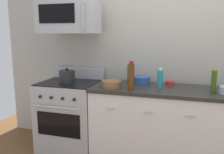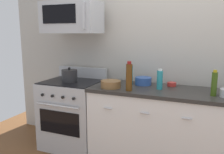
% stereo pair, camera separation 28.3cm
% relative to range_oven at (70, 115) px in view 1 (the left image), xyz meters
% --- Properties ---
extents(back_wall, '(4.95, 0.10, 2.70)m').
position_rel_range_oven_xyz_m(back_wall, '(1.30, 0.41, 0.88)').
color(back_wall, '#B7B2A8').
rests_on(back_wall, ground_plane).
extents(counter_unit, '(1.86, 0.66, 0.92)m').
position_rel_range_oven_xyz_m(counter_unit, '(1.30, -0.00, -0.01)').
color(counter_unit, white).
rests_on(counter_unit, ground_plane).
extents(range_oven, '(0.76, 0.69, 1.07)m').
position_rel_range_oven_xyz_m(range_oven, '(0.00, 0.00, 0.00)').
color(range_oven, '#B7BABF').
rests_on(range_oven, ground_plane).
extents(microwave, '(0.74, 0.44, 0.40)m').
position_rel_range_oven_xyz_m(microwave, '(0.00, 0.04, 1.28)').
color(microwave, '#B7BABF').
extents(bottle_sparkling_teal, '(0.06, 0.06, 0.27)m').
position_rel_range_oven_xyz_m(bottle_sparkling_teal, '(0.79, 0.10, 0.58)').
color(bottle_sparkling_teal, '#197F7A').
rests_on(bottle_sparkling_teal, countertop_slab).
extents(bottle_olive_oil, '(0.06, 0.06, 0.27)m').
position_rel_range_oven_xyz_m(bottle_olive_oil, '(1.74, -0.09, 0.58)').
color(bottle_olive_oil, '#385114').
rests_on(bottle_olive_oil, countertop_slab).
extents(bottle_wine_amber, '(0.07, 0.07, 0.33)m').
position_rel_range_oven_xyz_m(bottle_wine_amber, '(0.87, -0.21, 0.61)').
color(bottle_wine_amber, '#59330F').
rests_on(bottle_wine_amber, countertop_slab).
extents(bottle_dish_soap, '(0.07, 0.07, 0.24)m').
position_rel_range_oven_xyz_m(bottle_dish_soap, '(1.17, -0.01, 0.56)').
color(bottle_dish_soap, teal).
rests_on(bottle_dish_soap, countertop_slab).
extents(bowl_red_small, '(0.11, 0.11, 0.04)m').
position_rel_range_oven_xyz_m(bowl_red_small, '(1.28, 0.21, 0.47)').
color(bowl_red_small, '#B72D28').
rests_on(bowl_red_small, countertop_slab).
extents(bowl_blue_mixing, '(0.20, 0.20, 0.09)m').
position_rel_range_oven_xyz_m(bowl_blue_mixing, '(0.94, 0.15, 0.50)').
color(bowl_blue_mixing, '#2D519E').
rests_on(bowl_blue_mixing, countertop_slab).
extents(bowl_wooden_salad, '(0.24, 0.24, 0.08)m').
position_rel_range_oven_xyz_m(bowl_wooden_salad, '(0.63, -0.15, 0.50)').
color(bowl_wooden_salad, brown).
rests_on(bowl_wooden_salad, countertop_slab).
extents(stockpot, '(0.20, 0.20, 0.19)m').
position_rel_range_oven_xyz_m(stockpot, '(0.00, -0.05, 0.53)').
color(stockpot, '#262628').
rests_on(stockpot, range_oven).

